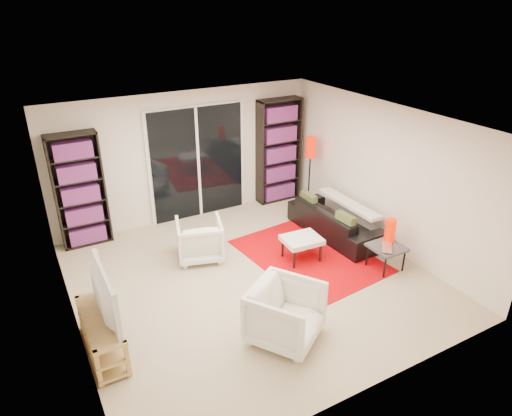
% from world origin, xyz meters
% --- Properties ---
extents(floor, '(5.00, 5.00, 0.00)m').
position_xyz_m(floor, '(0.00, 0.00, 0.00)').
color(floor, '#C6B192').
rests_on(floor, ground).
extents(wall_back, '(5.00, 0.02, 2.40)m').
position_xyz_m(wall_back, '(0.00, 2.50, 1.20)').
color(wall_back, silver).
rests_on(wall_back, ground).
extents(wall_front, '(5.00, 0.02, 2.40)m').
position_xyz_m(wall_front, '(0.00, -2.50, 1.20)').
color(wall_front, silver).
rests_on(wall_front, ground).
extents(wall_left, '(0.02, 5.00, 2.40)m').
position_xyz_m(wall_left, '(-2.50, 0.00, 1.20)').
color(wall_left, silver).
rests_on(wall_left, ground).
extents(wall_right, '(0.02, 5.00, 2.40)m').
position_xyz_m(wall_right, '(2.50, 0.00, 1.20)').
color(wall_right, silver).
rests_on(wall_right, ground).
extents(ceiling, '(5.00, 5.00, 0.02)m').
position_xyz_m(ceiling, '(0.00, 0.00, 2.40)').
color(ceiling, white).
rests_on(ceiling, wall_back).
extents(sliding_door, '(1.92, 0.08, 2.16)m').
position_xyz_m(sliding_door, '(0.20, 2.46, 1.05)').
color(sliding_door, white).
rests_on(sliding_door, ground).
extents(bookshelf_left, '(0.80, 0.30, 1.95)m').
position_xyz_m(bookshelf_left, '(-1.95, 2.33, 0.98)').
color(bookshelf_left, black).
rests_on(bookshelf_left, ground).
extents(bookshelf_right, '(0.90, 0.30, 2.10)m').
position_xyz_m(bookshelf_right, '(1.90, 2.33, 1.05)').
color(bookshelf_right, black).
rests_on(bookshelf_right, ground).
extents(tv_stand, '(0.37, 1.17, 0.50)m').
position_xyz_m(tv_stand, '(-2.29, -0.51, 0.26)').
color(tv_stand, tan).
rests_on(tv_stand, floor).
extents(tv, '(0.15, 1.07, 0.62)m').
position_xyz_m(tv, '(-2.27, -0.51, 0.81)').
color(tv, black).
rests_on(tv, tv_stand).
extents(rug, '(1.94, 2.48, 0.01)m').
position_xyz_m(rug, '(1.14, 0.11, 0.01)').
color(rug, '#CA0208').
rests_on(rug, floor).
extents(sofa, '(0.83, 1.92, 0.55)m').
position_xyz_m(sofa, '(1.96, 0.49, 0.28)').
color(sofa, black).
rests_on(sofa, floor).
extents(armchair_back, '(0.89, 0.90, 0.66)m').
position_xyz_m(armchair_back, '(-0.43, 0.94, 0.33)').
color(armchair_back, white).
rests_on(armchair_back, floor).
extents(armchair_front, '(1.12, 1.13, 0.75)m').
position_xyz_m(armchair_front, '(-0.26, -1.38, 0.37)').
color(armchair_front, white).
rests_on(armchair_front, floor).
extents(ottoman, '(0.63, 0.53, 0.40)m').
position_xyz_m(ottoman, '(0.97, 0.09, 0.35)').
color(ottoman, white).
rests_on(ottoman, floor).
extents(side_table, '(0.49, 0.49, 0.40)m').
position_xyz_m(side_table, '(1.97, -0.77, 0.36)').
color(side_table, '#414145').
rests_on(side_table, floor).
extents(laptop, '(0.41, 0.41, 0.03)m').
position_xyz_m(laptop, '(1.95, -0.86, 0.41)').
color(laptop, silver).
rests_on(laptop, side_table).
extents(table_lamp, '(0.17, 0.17, 0.37)m').
position_xyz_m(table_lamp, '(2.10, -0.66, 0.59)').
color(table_lamp, red).
rests_on(table_lamp, side_table).
extents(floor_lamp, '(0.22, 0.22, 1.47)m').
position_xyz_m(floor_lamp, '(2.20, 1.67, 1.13)').
color(floor_lamp, black).
rests_on(floor_lamp, floor).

